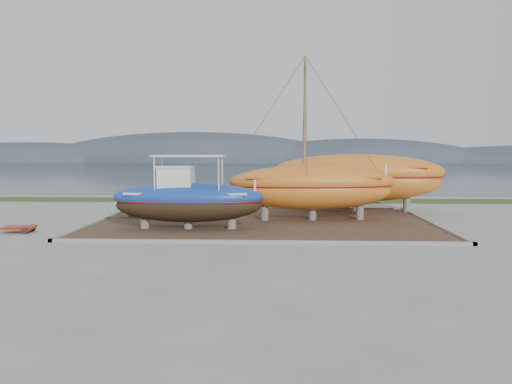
# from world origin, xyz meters

# --- Properties ---
(ground) EXTENTS (140.00, 140.00, 0.00)m
(ground) POSITION_xyz_m (0.00, 0.00, 0.00)
(ground) COLOR gray
(ground) RESTS_ON ground
(dirt_patch) EXTENTS (18.00, 12.00, 0.06)m
(dirt_patch) POSITION_xyz_m (0.00, 4.00, 0.03)
(dirt_patch) COLOR #422D1E
(dirt_patch) RESTS_ON ground
(curb_frame) EXTENTS (18.60, 12.60, 0.15)m
(curb_frame) POSITION_xyz_m (0.00, 4.00, 0.07)
(curb_frame) COLOR gray
(curb_frame) RESTS_ON ground
(grass_strip) EXTENTS (44.00, 3.00, 0.08)m
(grass_strip) POSITION_xyz_m (0.00, 15.50, 0.04)
(grass_strip) COLOR #284219
(grass_strip) RESTS_ON ground
(sea) EXTENTS (260.00, 100.00, 0.04)m
(sea) POSITION_xyz_m (0.00, 70.00, 0.00)
(sea) COLOR #16292D
(sea) RESTS_ON ground
(mountain_ridge) EXTENTS (200.00, 36.00, 20.00)m
(mountain_ridge) POSITION_xyz_m (0.00, 125.00, 0.00)
(mountain_ridge) COLOR #333D49
(mountain_ridge) RESTS_ON ground
(blue_caique) EXTENTS (7.66, 2.43, 3.69)m
(blue_caique) POSITION_xyz_m (-3.71, 1.51, 1.90)
(blue_caique) COLOR #193E9F
(blue_caique) RESTS_ON dirt_patch
(white_dinghy) EXTENTS (3.75, 1.46, 1.12)m
(white_dinghy) POSITION_xyz_m (-6.95, 5.52, 0.62)
(white_dinghy) COLOR white
(white_dinghy) RESTS_ON dirt_patch
(orange_sailboat) EXTENTS (9.57, 3.52, 9.11)m
(orange_sailboat) POSITION_xyz_m (2.77, 4.88, 4.61)
(orange_sailboat) COLOR #CB6B1F
(orange_sailboat) RESTS_ON dirt_patch
(orange_bare_hull) EXTENTS (11.25, 4.99, 3.56)m
(orange_bare_hull) POSITION_xyz_m (5.87, 9.03, 1.84)
(orange_bare_hull) COLOR #CB6B1F
(orange_bare_hull) RESTS_ON dirt_patch
(red_trailer) EXTENTS (2.30, 1.36, 0.31)m
(red_trailer) POSITION_xyz_m (-11.77, 0.27, 0.15)
(red_trailer) COLOR #AA2913
(red_trailer) RESTS_ON ground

